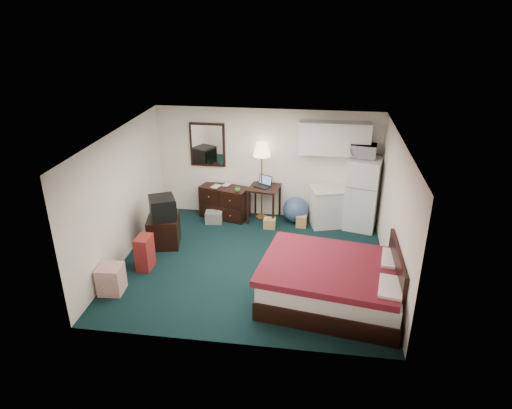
# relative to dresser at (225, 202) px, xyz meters

# --- Properties ---
(floor) EXTENTS (5.00, 4.50, 0.01)m
(floor) POSITION_rel_dresser_xyz_m (0.94, -1.98, -0.37)
(floor) COLOR black
(floor) RESTS_ON ground
(ceiling) EXTENTS (5.00, 4.50, 0.01)m
(ceiling) POSITION_rel_dresser_xyz_m (0.94, -1.98, 2.13)
(ceiling) COLOR white
(ceiling) RESTS_ON walls
(walls) EXTENTS (5.01, 4.51, 2.50)m
(walls) POSITION_rel_dresser_xyz_m (0.94, -1.98, 0.88)
(walls) COLOR white
(walls) RESTS_ON floor
(mirror) EXTENTS (0.80, 0.06, 1.00)m
(mirror) POSITION_rel_dresser_xyz_m (-0.41, 0.24, 1.28)
(mirror) COLOR white
(mirror) RESTS_ON walls
(upper_cabinets) EXTENTS (1.50, 0.35, 0.70)m
(upper_cabinets) POSITION_rel_dresser_xyz_m (2.39, 0.10, 1.58)
(upper_cabinets) COLOR silver
(upper_cabinets) RESTS_ON walls
(headboard) EXTENTS (0.06, 1.56, 1.00)m
(headboard) POSITION_rel_dresser_xyz_m (3.40, -2.99, 0.18)
(headboard) COLOR black
(headboard) RESTS_ON walls
(dresser) EXTENTS (1.18, 0.77, 0.74)m
(dresser) POSITION_rel_dresser_xyz_m (0.00, 0.00, 0.00)
(dresser) COLOR black
(dresser) RESTS_ON floor
(floor_lamp) EXTENTS (0.49, 0.49, 1.80)m
(floor_lamp) POSITION_rel_dresser_xyz_m (0.85, 0.07, 0.53)
(floor_lamp) COLOR gold
(floor_lamp) RESTS_ON floor
(desk) EXTENTS (0.74, 0.74, 0.82)m
(desk) POSITION_rel_dresser_xyz_m (0.92, -0.05, 0.04)
(desk) COLOR black
(desk) RESTS_ON floor
(exercise_ball) EXTENTS (0.59, 0.59, 0.58)m
(exercise_ball) POSITION_rel_dresser_xyz_m (1.64, -0.02, -0.08)
(exercise_ball) COLOR #354B74
(exercise_ball) RESTS_ON floor
(kitchen_counter) EXTENTS (0.91, 0.79, 0.85)m
(kitchen_counter) POSITION_rel_dresser_xyz_m (2.37, -0.07, 0.05)
(kitchen_counter) COLOR silver
(kitchen_counter) RESTS_ON floor
(fridge) EXTENTS (0.80, 0.80, 1.59)m
(fridge) POSITION_rel_dresser_xyz_m (3.07, -0.10, 0.43)
(fridge) COLOR silver
(fridge) RESTS_ON floor
(bed) EXTENTS (2.48, 2.07, 0.71)m
(bed) POSITION_rel_dresser_xyz_m (2.42, -2.99, -0.01)
(bed) COLOR maroon
(bed) RESTS_ON floor
(tv_stand) EXTENTS (0.73, 0.78, 0.61)m
(tv_stand) POSITION_rel_dresser_xyz_m (-0.97, -1.47, -0.07)
(tv_stand) COLOR black
(tv_stand) RESTS_ON floor
(suitcase) EXTENTS (0.25, 0.40, 0.65)m
(suitcase) POSITION_rel_dresser_xyz_m (-1.03, -2.40, -0.05)
(suitcase) COLOR maroon
(suitcase) RESTS_ON floor
(retail_box) EXTENTS (0.43, 0.43, 0.50)m
(retail_box) POSITION_rel_dresser_xyz_m (-1.33, -3.22, -0.12)
(retail_box) COLOR white
(retail_box) RESTS_ON floor
(file_bin) EXTENTS (0.40, 0.32, 0.26)m
(file_bin) POSITION_rel_dresser_xyz_m (-0.19, -0.34, -0.24)
(file_bin) COLOR gray
(file_bin) RESTS_ON floor
(cardboard_box_a) EXTENTS (0.26, 0.22, 0.22)m
(cardboard_box_a) POSITION_rel_dresser_xyz_m (1.09, -0.42, -0.26)
(cardboard_box_a) COLOR #A47F4E
(cardboard_box_a) RESTS_ON floor
(cardboard_box_b) EXTENTS (0.23, 0.27, 0.27)m
(cardboard_box_b) POSITION_rel_dresser_xyz_m (1.79, -0.24, -0.24)
(cardboard_box_b) COLOR #A47F4E
(cardboard_box_b) RESTS_ON floor
(laptop) EXTENTS (0.42, 0.39, 0.23)m
(laptop) POSITION_rel_dresser_xyz_m (0.88, -0.05, 0.56)
(laptop) COLOR black
(laptop) RESTS_ON desk
(crt_tv) EXTENTS (0.68, 0.69, 0.46)m
(crt_tv) POSITION_rel_dresser_xyz_m (-0.95, -1.51, 0.47)
(crt_tv) COLOR black
(crt_tv) RESTS_ON tv_stand
(microwave) EXTENTS (0.56, 0.36, 0.36)m
(microwave) POSITION_rel_dresser_xyz_m (3.00, -0.04, 1.40)
(microwave) COLOR silver
(microwave) RESTS_ON fridge
(book_a) EXTENTS (0.16, 0.08, 0.23)m
(book_a) POSITION_rel_dresser_xyz_m (-0.27, 0.02, 0.49)
(book_a) COLOR #A47F4E
(book_a) RESTS_ON dresser
(book_b) EXTENTS (0.15, 0.06, 0.20)m
(book_b) POSITION_rel_dresser_xyz_m (-0.04, 0.13, 0.47)
(book_b) COLOR #A47F4E
(book_b) RESTS_ON dresser
(mug) EXTENTS (0.14, 0.12, 0.12)m
(mug) POSITION_rel_dresser_xyz_m (0.34, -0.22, 0.43)
(mug) COLOR #558F3E
(mug) RESTS_ON dresser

